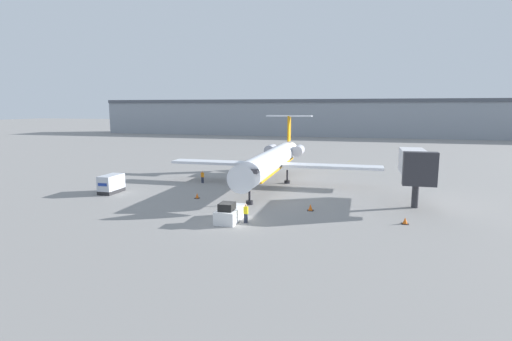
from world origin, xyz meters
The scene contains 11 objects.
ground_plane centered at (0.00, 0.00, 0.00)m, with size 600.00×600.00×0.00m, color gray.
terminal_building centered at (0.00, 120.00, 6.82)m, with size 180.00×16.80×13.60m.
airplane_main centered at (-0.21, 19.77, 3.36)m, with size 29.56×30.60×9.22m.
pushback_tug centered at (-0.08, 0.78, 0.71)m, with size 1.87×4.22×1.90m.
luggage_cart centered at (-18.34, 8.78, 1.13)m, with size 1.73×3.50×2.25m.
worker_near_tug centered at (1.57, 0.43, 0.93)m, with size 0.40×0.25×1.78m.
worker_by_wing centered at (-9.88, 17.82, 0.90)m, with size 0.40×0.24×1.71m.
traffic_cone_left centered at (-6.77, 8.62, 0.30)m, with size 0.56×0.56×0.63m.
traffic_cone_right centered at (6.77, 6.40, 0.32)m, with size 0.63×0.63×0.68m.
traffic_cone_mid centered at (15.73, 3.79, 0.30)m, with size 0.63×0.63×0.63m.
jet_bridge centered at (17.32, 12.14, 4.44)m, with size 3.20×9.74×6.19m.
Camera 1 is at (11.60, -33.74, 10.50)m, focal length 28.00 mm.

